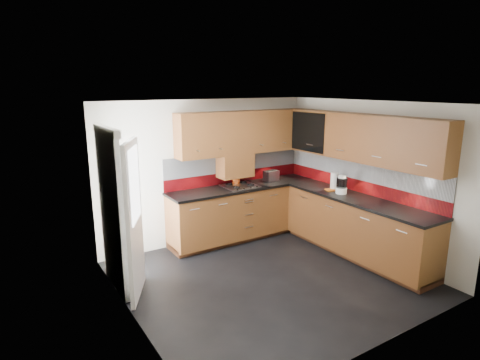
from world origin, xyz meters
TOP-DOWN VIEW (x-y plane):
  - room at (0.00, 0.00)m, footprint 4.00×3.80m
  - base_cabinets at (1.07, 0.72)m, footprint 2.70×3.20m
  - countertop at (1.05, 0.70)m, footprint 2.72×3.22m
  - backsplash at (1.28, 0.93)m, footprint 2.70×3.20m
  - upper_cabinets at (1.23, 0.78)m, footprint 2.50×3.20m
  - extractor_hood at (0.45, 1.64)m, footprint 0.60×0.33m
  - glass_cabinet at (1.71, 1.07)m, footprint 0.32×0.80m
  - back_door at (-1.78, 0.75)m, footprint 0.42×1.19m
  - gas_hob at (0.45, 1.47)m, footprint 0.56×0.49m
  - utensil_pot at (0.48, 1.65)m, footprint 0.12×0.12m
  - toaster at (1.16, 1.54)m, footprint 0.27×0.18m
  - food_processor at (1.57, 0.24)m, footprint 0.18×0.18m
  - paper_towel at (1.67, 0.49)m, footprint 0.16×0.16m
  - orange_cloth at (1.57, 0.47)m, footprint 0.18×0.17m

SIDE VIEW (x-z plane):
  - base_cabinets at x=1.07m, z-range -0.04..0.91m
  - countertop at x=1.05m, z-range 0.90..0.94m
  - orange_cloth at x=1.57m, z-range 0.94..0.96m
  - gas_hob at x=0.45m, z-range 0.93..0.98m
  - toaster at x=1.16m, z-range 0.94..1.13m
  - back_door at x=-1.78m, z-range 0.01..2.05m
  - utensil_pot at x=0.48m, z-range 0.81..1.26m
  - food_processor at x=1.57m, z-range 0.93..1.22m
  - paper_towel at x=1.67m, z-range 0.94..1.22m
  - backsplash at x=1.28m, z-range 0.94..1.48m
  - extractor_hood at x=0.45m, z-range 1.08..1.48m
  - room at x=0.00m, z-range 0.18..2.82m
  - upper_cabinets at x=1.23m, z-range 1.48..2.20m
  - glass_cabinet at x=1.71m, z-range 1.54..2.20m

